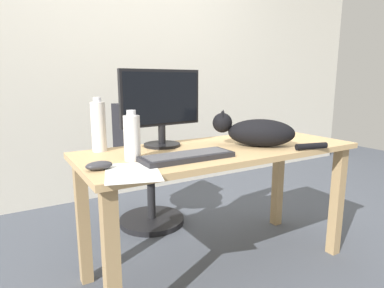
{
  "coord_description": "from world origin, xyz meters",
  "views": [
    {
      "loc": [
        -1.02,
        -1.4,
        1.06
      ],
      "look_at": [
        -0.24,
        -0.1,
        0.76
      ],
      "focal_mm": 30.46,
      "sensor_mm": 36.0,
      "label": 1
    }
  ],
  "objects_px": {
    "keyboard": "(187,156)",
    "computer_mouse": "(99,165)",
    "cat": "(257,132)",
    "spray_bottle": "(132,137)",
    "monitor": "(162,105)",
    "water_bottle": "(99,126)",
    "office_chair": "(144,175)"
  },
  "relations": [
    {
      "from": "keyboard",
      "to": "computer_mouse",
      "type": "xyz_separation_m",
      "value": [
        -0.4,
        0.03,
        0.0
      ]
    },
    {
      "from": "cat",
      "to": "spray_bottle",
      "type": "bearing_deg",
      "value": 176.02
    },
    {
      "from": "keyboard",
      "to": "spray_bottle",
      "type": "relative_size",
      "value": 1.93
    },
    {
      "from": "monitor",
      "to": "computer_mouse",
      "type": "height_order",
      "value": "monitor"
    },
    {
      "from": "keyboard",
      "to": "water_bottle",
      "type": "height_order",
      "value": "water_bottle"
    },
    {
      "from": "office_chair",
      "to": "keyboard",
      "type": "relative_size",
      "value": 2.04
    },
    {
      "from": "cat",
      "to": "spray_bottle",
      "type": "xyz_separation_m",
      "value": [
        -0.7,
        0.05,
        0.02
      ]
    },
    {
      "from": "office_chair",
      "to": "computer_mouse",
      "type": "distance_m",
      "value": 1.06
    },
    {
      "from": "water_bottle",
      "to": "spray_bottle",
      "type": "relative_size",
      "value": 1.21
    },
    {
      "from": "office_chair",
      "to": "water_bottle",
      "type": "height_order",
      "value": "water_bottle"
    },
    {
      "from": "monitor",
      "to": "cat",
      "type": "bearing_deg",
      "value": -30.81
    },
    {
      "from": "office_chair",
      "to": "water_bottle",
      "type": "relative_size",
      "value": 3.27
    },
    {
      "from": "keyboard",
      "to": "computer_mouse",
      "type": "distance_m",
      "value": 0.4
    },
    {
      "from": "computer_mouse",
      "to": "water_bottle",
      "type": "distance_m",
      "value": 0.38
    },
    {
      "from": "office_chair",
      "to": "water_bottle",
      "type": "bearing_deg",
      "value": -131.84
    },
    {
      "from": "keyboard",
      "to": "monitor",
      "type": "bearing_deg",
      "value": 84.41
    },
    {
      "from": "keyboard",
      "to": "computer_mouse",
      "type": "bearing_deg",
      "value": 175.82
    },
    {
      "from": "office_chair",
      "to": "keyboard",
      "type": "xyz_separation_m",
      "value": [
        -0.14,
        -0.87,
        0.34
      ]
    },
    {
      "from": "monitor",
      "to": "water_bottle",
      "type": "height_order",
      "value": "monitor"
    },
    {
      "from": "office_chair",
      "to": "monitor",
      "type": "bearing_deg",
      "value": -101.46
    },
    {
      "from": "monitor",
      "to": "keyboard",
      "type": "relative_size",
      "value": 1.09
    },
    {
      "from": "monitor",
      "to": "keyboard",
      "type": "xyz_separation_m",
      "value": [
        -0.03,
        -0.33,
        -0.21
      ]
    },
    {
      "from": "cat",
      "to": "computer_mouse",
      "type": "bearing_deg",
      "value": -177.55
    },
    {
      "from": "spray_bottle",
      "to": "keyboard",
      "type": "bearing_deg",
      "value": -27.54
    },
    {
      "from": "office_chair",
      "to": "computer_mouse",
      "type": "xyz_separation_m",
      "value": [
        -0.54,
        -0.85,
        0.34
      ]
    },
    {
      "from": "keyboard",
      "to": "spray_bottle",
      "type": "height_order",
      "value": "spray_bottle"
    },
    {
      "from": "office_chair",
      "to": "computer_mouse",
      "type": "relative_size",
      "value": 8.17
    },
    {
      "from": "cat",
      "to": "spray_bottle",
      "type": "relative_size",
      "value": 2.05
    },
    {
      "from": "cat",
      "to": "water_bottle",
      "type": "distance_m",
      "value": 0.84
    },
    {
      "from": "monitor",
      "to": "keyboard",
      "type": "bearing_deg",
      "value": -95.59
    },
    {
      "from": "keyboard",
      "to": "spray_bottle",
      "type": "bearing_deg",
      "value": 152.46
    },
    {
      "from": "computer_mouse",
      "to": "office_chair",
      "type": "bearing_deg",
      "value": 57.46
    }
  ]
}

